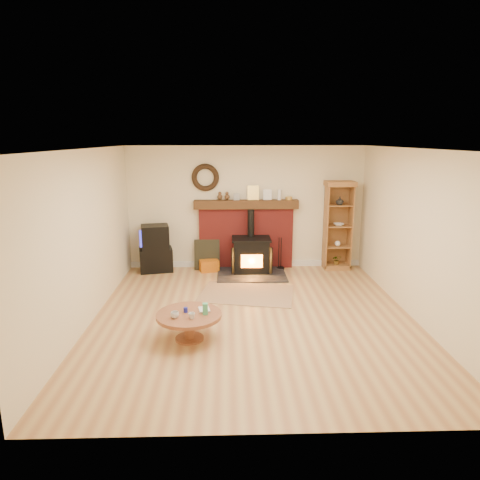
{
  "coord_description": "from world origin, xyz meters",
  "views": [
    {
      "loc": [
        -0.4,
        -6.27,
        2.75
      ],
      "look_at": [
        -0.18,
        1.0,
        1.01
      ],
      "focal_mm": 32.0,
      "sensor_mm": 36.0,
      "label": 1
    }
  ],
  "objects_px": {
    "tv_unit": "(156,249)",
    "curio_cabinet": "(338,225)",
    "coffee_table": "(189,318)",
    "wood_stove": "(251,256)"
  },
  "relations": [
    {
      "from": "tv_unit",
      "to": "curio_cabinet",
      "type": "height_order",
      "value": "curio_cabinet"
    },
    {
      "from": "tv_unit",
      "to": "wood_stove",
      "type": "bearing_deg",
      "value": -5.53
    },
    {
      "from": "coffee_table",
      "to": "curio_cabinet",
      "type": "bearing_deg",
      "value": 48.9
    },
    {
      "from": "wood_stove",
      "to": "curio_cabinet",
      "type": "bearing_deg",
      "value": 8.58
    },
    {
      "from": "tv_unit",
      "to": "coffee_table",
      "type": "bearing_deg",
      "value": -73.19
    },
    {
      "from": "tv_unit",
      "to": "curio_cabinet",
      "type": "distance_m",
      "value": 3.88
    },
    {
      "from": "wood_stove",
      "to": "coffee_table",
      "type": "xyz_separation_m",
      "value": [
        -1.03,
        -3.02,
        -0.04
      ]
    },
    {
      "from": "coffee_table",
      "to": "tv_unit",
      "type": "bearing_deg",
      "value": 106.81
    },
    {
      "from": "curio_cabinet",
      "to": "coffee_table",
      "type": "height_order",
      "value": "curio_cabinet"
    },
    {
      "from": "wood_stove",
      "to": "tv_unit",
      "type": "height_order",
      "value": "wood_stove"
    }
  ]
}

